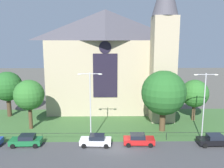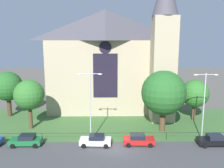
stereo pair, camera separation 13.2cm
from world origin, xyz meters
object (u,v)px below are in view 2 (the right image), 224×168
at_px(tree_left_near, 29,95).
at_px(tree_right_far, 195,94).
at_px(parked_car_red, 138,140).
at_px(streetlamp_far, 204,99).
at_px(parked_car_black, 214,140).
at_px(church_building, 110,59).
at_px(parked_car_white, 96,140).
at_px(tree_left_far, 8,87).
at_px(streetlamp_near, 90,99).
at_px(parked_car_green, 26,140).
at_px(tree_right_near, 164,93).

bearing_deg(tree_left_near, tree_right_far, 7.65).
bearing_deg(parked_car_red, streetlamp_far, 10.20).
height_order(parked_car_red, parked_car_black, same).
bearing_deg(parked_car_black, church_building, -52.73).
bearing_deg(parked_car_white, tree_left_far, -34.93).
relative_size(tree_left_near, parked_car_black, 1.89).
bearing_deg(parked_car_white, tree_left_near, -28.42).
bearing_deg(streetlamp_near, streetlamp_far, 0.00).
bearing_deg(parked_car_white, streetlamp_near, -60.58).
distance_m(streetlamp_near, parked_car_green, 10.27).
distance_m(tree_left_near, parked_car_white, 13.50).
distance_m(streetlamp_far, parked_car_red, 10.71).
relative_size(church_building, parked_car_green, 6.15).
bearing_deg(tree_left_far, church_building, 14.85).
xyz_separation_m(church_building, tree_right_near, (8.27, -12.64, -4.18)).
distance_m(tree_left_far, parked_car_black, 35.68).
height_order(tree_right_far, streetlamp_near, streetlamp_near).
distance_m(tree_right_far, tree_left_near, 27.91).
relative_size(church_building, parked_car_red, 6.12).
distance_m(parked_car_red, parked_car_black, 10.20).
distance_m(streetlamp_far, parked_car_green, 25.06).
xyz_separation_m(parked_car_green, parked_car_black, (25.44, -0.28, 0.00)).
relative_size(church_building, tree_left_near, 3.26).
xyz_separation_m(church_building, tree_right_far, (14.92, -7.69, -5.44)).
xyz_separation_m(tree_right_near, streetlamp_near, (-10.97, -3.73, 0.01)).
bearing_deg(church_building, streetlamp_far, -51.33).
distance_m(tree_right_near, tree_left_far, 28.08).
height_order(church_building, parked_car_green, church_building).
xyz_separation_m(tree_right_far, tree_left_near, (-27.66, -3.71, 0.70)).
bearing_deg(church_building, parked_car_red, -77.65).
distance_m(tree_right_far, streetlamp_far, 8.95).
xyz_separation_m(parked_car_red, parked_car_black, (10.19, -0.30, 0.00)).
height_order(tree_right_near, parked_car_green, tree_right_near).
bearing_deg(parked_car_white, parked_car_green, 1.85).
xyz_separation_m(streetlamp_far, parked_car_white, (-15.02, -1.55, -5.28)).
relative_size(tree_left_near, parked_car_red, 1.88).
relative_size(tree_left_far, parked_car_red, 1.98).
height_order(tree_right_far, parked_car_green, tree_right_far).
height_order(parked_car_green, parked_car_white, same).
xyz_separation_m(church_building, parked_car_red, (3.89, -17.77, -9.53)).
height_order(streetlamp_near, parked_car_white, streetlamp_near).
height_order(streetlamp_near, parked_car_red, streetlamp_near).
bearing_deg(parked_car_black, tree_right_near, -43.65).
relative_size(tree_right_near, tree_left_near, 1.20).
xyz_separation_m(tree_right_far, parked_car_black, (-0.84, -10.37, -4.09)).
height_order(church_building, tree_left_far, church_building).
xyz_separation_m(church_building, streetlamp_near, (-2.70, -16.37, -4.18)).
xyz_separation_m(tree_right_near, parked_car_red, (-4.37, -5.13, -5.34)).
height_order(tree_right_far, parked_car_black, tree_right_far).
height_order(tree_right_near, parked_car_white, tree_right_near).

